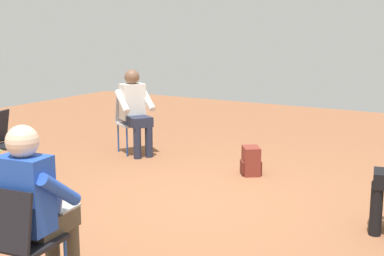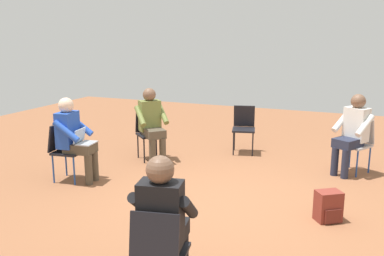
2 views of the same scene
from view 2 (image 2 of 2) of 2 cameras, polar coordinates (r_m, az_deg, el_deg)
name	(u,v)px [view 2 (image 2 of 2)]	position (r m, az deg, el deg)	size (l,w,h in m)	color
ground_plane	(217,203)	(5.59, 3.29, -10.00)	(14.42, 14.42, 0.00)	brown
chair_southeast	(358,141)	(7.14, 21.20, -1.62)	(0.57, 0.56, 0.85)	#B7B7BC
chair_north	(64,148)	(6.55, -16.66, -2.52)	(0.45, 0.48, 0.85)	black
chair_west	(159,251)	(3.45, -4.44, -16.00)	(0.50, 0.47, 0.85)	black
chair_northeast	(149,130)	(7.41, -5.80, -0.33)	(0.58, 0.59, 0.85)	black
chair_east	(244,126)	(7.81, 6.92, 0.32)	(0.52, 0.49, 0.85)	black
person_with_laptop	(74,135)	(6.42, -15.49, -0.94)	(0.54, 0.56, 1.24)	#4C4233
person_in_olive	(152,121)	(7.21, -5.40, 0.93)	(0.63, 0.63, 1.24)	#4C4233
person_in_white	(352,130)	(6.96, 20.61, -0.26)	(0.63, 0.62, 1.24)	#23283D
person_in_black	(164,218)	(3.51, -3.75, -11.89)	(0.57, 0.56, 1.24)	black
backpack_near_laptop_user	(328,208)	(5.29, 17.69, -10.11)	(0.32, 0.34, 0.36)	maroon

